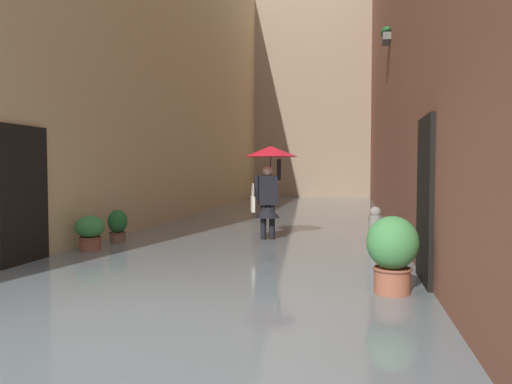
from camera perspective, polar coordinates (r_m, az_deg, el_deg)
The scene contains 11 objects.
ground_plane at distance 14.92m, azimuth 3.32°, elevation -3.20°, with size 60.00×60.00×0.00m, color #605B56.
flood_water at distance 14.92m, azimuth 3.32°, elevation -3.02°, with size 6.68×26.53×0.09m, color slate.
building_facade_left at distance 15.29m, azimuth 18.45°, elevation 16.79°, with size 2.04×24.53×10.58m.
building_facade_right at distance 16.22m, azimuth -10.71°, elevation 15.50°, with size 2.04×24.53×10.28m.
building_facade_far at distance 26.34m, azimuth 6.69°, elevation 12.63°, with size 9.48×1.80×12.15m, color gray.
person_wading at distance 9.99m, azimuth 1.57°, elevation 2.43°, with size 1.11×1.11×2.08m.
potted_plant_far_right at distance 9.99m, azimuth -15.86°, elevation -3.92°, with size 0.38×0.38×0.74m.
potted_plant_mid_right at distance 9.20m, azimuth -18.82°, elevation -4.51°, with size 0.52×0.52×0.71m.
potted_plant_far_left at distance 5.91m, azimuth 15.63°, elevation -6.85°, with size 0.60×0.60×1.00m.
potted_plant_near_left at distance 7.35m, azimuth 14.96°, elevation -6.07°, with size 0.33×0.33×0.83m.
mooring_bollard at distance 8.77m, azimuth 13.74°, elevation -4.54°, with size 0.23×0.23×0.88m.
Camera 1 is at (-1.98, 4.44, 1.54)m, focal length 34.25 mm.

